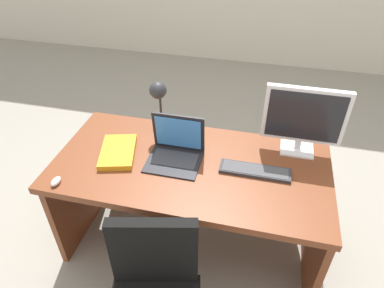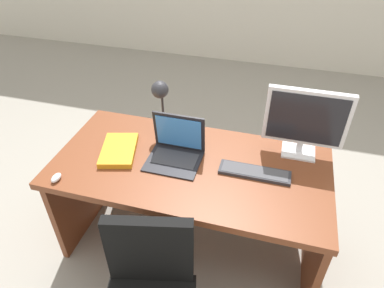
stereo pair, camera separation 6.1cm
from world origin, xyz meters
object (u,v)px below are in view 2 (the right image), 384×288
(book, at_px, (119,150))
(laptop, at_px, (177,145))
(desk_lamp, at_px, (161,96))
(keyboard, at_px, (255,172))
(desk, at_px, (192,183))
(mouse, at_px, (56,178))
(monitor, at_px, (306,120))

(book, bearing_deg, laptop, 11.55)
(laptop, distance_m, desk_lamp, 0.34)
(keyboard, relative_size, book, 1.14)
(desk, bearing_deg, book, -173.03)
(laptop, height_order, book, laptop)
(keyboard, bearing_deg, mouse, -161.68)
(monitor, distance_m, laptop, 0.77)
(desk, height_order, book, book)
(monitor, xyz_separation_m, laptop, (-0.72, -0.22, -0.16))
(laptop, relative_size, book, 0.89)
(desk, xyz_separation_m, laptop, (-0.10, 0.02, 0.28))
(laptop, xyz_separation_m, book, (-0.35, -0.07, -0.06))
(desk, relative_size, book, 4.57)
(monitor, relative_size, mouse, 6.14)
(monitor, relative_size, desk_lamp, 1.30)
(desk_lamp, bearing_deg, book, -120.79)
(mouse, bearing_deg, keyboard, 18.32)
(keyboard, xyz_separation_m, mouse, (-1.07, -0.35, 0.01))
(desk, height_order, mouse, mouse)
(keyboard, bearing_deg, monitor, 48.54)
(desk, distance_m, keyboard, 0.44)
(laptop, bearing_deg, keyboard, -5.28)
(desk, xyz_separation_m, monitor, (0.62, 0.24, 0.44))
(desk_lamp, relative_size, book, 1.02)
(desk_lamp, bearing_deg, laptop, -52.69)
(desk_lamp, distance_m, book, 0.43)
(desk, height_order, laptop, laptop)
(mouse, xyz_separation_m, desk_lamp, (0.41, 0.63, 0.25))
(monitor, bearing_deg, desk_lamp, 179.57)
(desk, distance_m, monitor, 0.80)
(mouse, height_order, desk_lamp, desk_lamp)
(laptop, xyz_separation_m, keyboard, (0.48, -0.04, -0.07))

